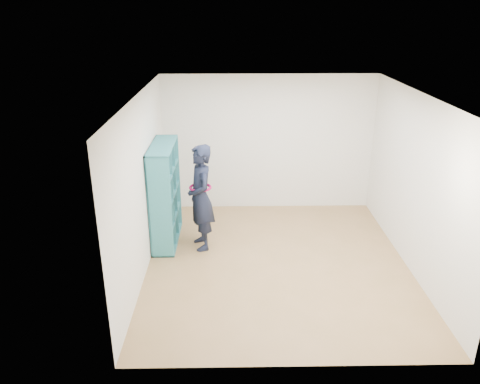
{
  "coord_description": "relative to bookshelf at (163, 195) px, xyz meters",
  "views": [
    {
      "loc": [
        -0.69,
        -6.35,
        3.73
      ],
      "look_at": [
        -0.57,
        0.3,
        1.08
      ],
      "focal_mm": 35.0,
      "sensor_mm": 36.0,
      "label": 1
    }
  ],
  "objects": [
    {
      "name": "smartphone",
      "position": [
        0.48,
        -0.2,
        0.16
      ],
      "size": [
        0.06,
        0.09,
        0.14
      ],
      "rotation": [
        0.31,
        0.0,
        0.6
      ],
      "color": "silver",
      "rests_on": "person"
    },
    {
      "name": "wall_front",
      "position": [
        1.83,
        -3.08,
        0.47
      ],
      "size": [
        4.0,
        0.02,
        2.6
      ],
      "primitive_type": "cube",
      "color": "silver",
      "rests_on": "floor"
    },
    {
      "name": "person",
      "position": [
        0.63,
        -0.24,
        0.04
      ],
      "size": [
        0.58,
        0.73,
        1.75
      ],
      "rotation": [
        0.0,
        0.0,
        -1.28
      ],
      "color": "black",
      "rests_on": "floor"
    },
    {
      "name": "ceiling",
      "position": [
        1.83,
        -0.83,
        1.77
      ],
      "size": [
        4.5,
        4.5,
        0.0
      ],
      "primitive_type": "plane",
      "color": "white",
      "rests_on": "wall_back"
    },
    {
      "name": "wall_right",
      "position": [
        3.83,
        -0.83,
        0.47
      ],
      "size": [
        0.02,
        4.5,
        2.6
      ],
      "primitive_type": "cube",
      "color": "silver",
      "rests_on": "floor"
    },
    {
      "name": "bookshelf",
      "position": [
        0.0,
        0.0,
        0.0
      ],
      "size": [
        0.37,
        1.26,
        1.69
      ],
      "color": "teal",
      "rests_on": "floor"
    },
    {
      "name": "floor",
      "position": [
        1.83,
        -0.83,
        -0.83
      ],
      "size": [
        4.5,
        4.5,
        0.0
      ],
      "primitive_type": "plane",
      "color": "olive",
      "rests_on": "ground"
    },
    {
      "name": "wall_back",
      "position": [
        1.83,
        1.42,
        0.47
      ],
      "size": [
        4.0,
        0.02,
        2.6
      ],
      "primitive_type": "cube",
      "color": "silver",
      "rests_on": "floor"
    },
    {
      "name": "wall_left",
      "position": [
        -0.17,
        -0.83,
        0.47
      ],
      "size": [
        0.02,
        4.5,
        2.6
      ],
      "primitive_type": "cube",
      "color": "silver",
      "rests_on": "floor"
    }
  ]
}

